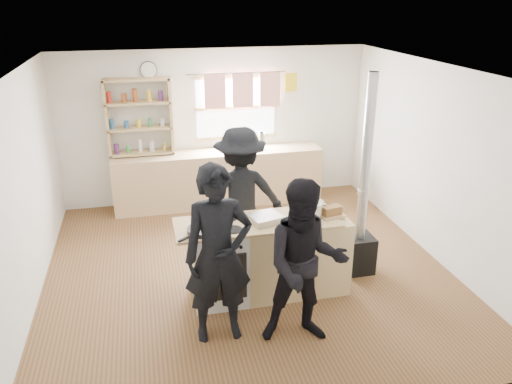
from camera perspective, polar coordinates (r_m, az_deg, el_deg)
ground at (r=6.48m, az=-0.99°, el=-8.85°), size 5.00×5.00×0.01m
back_counter at (r=8.26m, az=-4.24°, el=1.62°), size 3.40×0.55×0.90m
shelving_unit at (r=7.99m, az=-13.21°, el=8.36°), size 1.00×0.28×1.20m
thermos at (r=8.21m, az=0.64°, el=5.89°), size 0.10×0.10×0.28m
cooking_island at (r=5.81m, az=1.54°, el=-7.39°), size 1.97×0.64×0.93m
skillet_greens at (r=5.34m, az=-6.16°, el=-4.31°), size 0.46×0.46×0.05m
roast_tray at (r=5.54m, az=1.06°, el=-3.00°), size 0.41×0.38×0.08m
stockpot_stove at (r=5.57m, az=-3.78°, el=-2.54°), size 0.21×0.21×0.18m
stockpot_counter at (r=5.67m, az=6.34°, el=-1.97°), size 0.28×0.28×0.21m
bread_board at (r=5.74m, az=8.64°, el=-2.27°), size 0.32×0.26×0.12m
flue_heater at (r=6.28m, az=11.88°, el=-3.57°), size 0.35×0.35×2.50m
person_near_left at (r=4.90m, az=-4.34°, el=-7.24°), size 0.68×0.45×1.85m
person_near_right at (r=4.90m, az=5.65°, el=-8.18°), size 0.94×0.79×1.72m
person_far at (r=6.38m, az=-1.79°, el=-0.38°), size 1.16×0.68×1.78m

